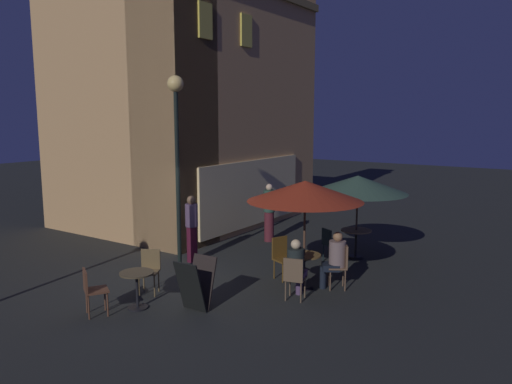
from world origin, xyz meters
name	(u,v)px	position (x,y,z in m)	size (l,w,h in m)	color
ground_plane	(174,280)	(0.00, 0.00, 0.00)	(60.00, 60.00, 0.00)	#252624
cafe_building	(189,98)	(4.17, 3.08, 4.27)	(7.76, 6.17, 8.55)	tan
street_lamp_near_corner	(176,127)	(0.69, 0.43, 3.45)	(0.38, 0.38, 4.64)	black
menu_sandwich_board	(196,284)	(-1.05, -1.57, 0.52)	(0.69, 0.57, 1.00)	black
cafe_table_0	(356,237)	(3.97, -2.77, 0.58)	(0.80, 0.80, 0.76)	black
cafe_table_1	(304,264)	(1.18, -2.72, 0.55)	(0.73, 0.73, 0.76)	black
cafe_table_2	(137,283)	(-1.62, -0.56, 0.50)	(0.66, 0.66, 0.73)	black
patio_umbrella_0	(358,185)	(3.97, -2.77, 1.96)	(2.56, 2.56, 2.19)	black
patio_umbrella_1	(305,191)	(1.18, -2.72, 2.14)	(2.48, 2.48, 2.36)	black
cafe_chair_0	(329,242)	(3.22, -2.36, 0.54)	(0.52, 0.52, 0.88)	black
cafe_chair_1	(282,254)	(1.49, -1.98, 0.57)	(0.54, 0.54, 0.96)	brown
cafe_chair_2	(294,275)	(0.41, -2.91, 0.54)	(0.48, 0.48, 0.91)	brown
cafe_chair_3	(341,262)	(1.60, -3.41, 0.59)	(0.55, 0.55, 0.99)	brown
cafe_chair_4	(150,267)	(-0.87, -0.14, 0.56)	(0.55, 0.55, 0.92)	brown
cafe_chair_5	(91,287)	(-2.34, -0.12, 0.55)	(0.58, 0.58, 0.90)	brown
patron_seated_0	(296,265)	(0.55, -2.88, 0.71)	(0.54, 0.43, 1.26)	#553E62
patron_seated_1	(335,257)	(1.53, -3.29, 0.71)	(0.50, 0.55, 1.26)	black
patron_standing_2	(192,228)	(1.36, 0.61, 0.87)	(0.32, 0.32, 1.72)	#481224
patron_standing_3	(269,212)	(4.23, 0.08, 0.87)	(0.34, 0.34, 1.73)	#521D25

